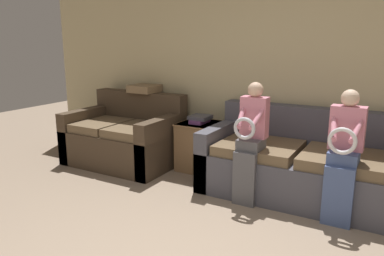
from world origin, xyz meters
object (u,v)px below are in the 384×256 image
Objects in this scene: side_shelf at (199,145)px; book_stack at (200,119)px; throw_pillow at (145,89)px; couch_main at (303,166)px; couch_side at (125,139)px; child_left_seated at (251,138)px; child_right_seated at (344,152)px.

side_shelf is 0.35m from book_stack.
side_shelf is 1.14m from throw_pillow.
book_stack reaches higher than side_shelf.
couch_main is 1.45× the size of couch_side.
child_left_seated is 1.11m from book_stack.
child_right_seated is 3.36× the size of throw_pillow.
child_right_seated reaches higher than side_shelf.
couch_main is at bearing -6.91° from throw_pillow.
side_shelf is at bearing 171.86° from couch_main.
book_stack is at bearing 41.99° from side_shelf.
couch_side is at bearing -103.94° from throw_pillow.
throw_pillow is at bearing 159.21° from child_left_seated.
throw_pillow is at bearing 76.06° from couch_side.
child_right_seated reaches higher than couch_main.
child_left_seated is (1.93, -0.35, 0.34)m from couch_side.
couch_side is 2.86m from child_right_seated.
throw_pillow reaches higher than book_stack.
child_left_seated is 0.89m from child_right_seated.
couch_main is 5.77× the size of throw_pillow.
side_shelf is (-0.93, 0.62, -0.36)m from child_left_seated.
book_stack is at bearing -4.66° from throw_pillow.
child_right_seated reaches higher than throw_pillow.
side_shelf is 2.14× the size of book_stack.
book_stack is at bearing 15.24° from couch_side.
couch_side is 1.04m from side_shelf.
child_right_seated is at bearing -43.59° from couch_main.
couch_side reaches higher than side_shelf.
couch_side is at bearing -164.98° from side_shelf.
couch_side is 1.17× the size of child_left_seated.
child_left_seated is 1.99m from throw_pillow.
throw_pillow is at bearing 173.09° from couch_main.
child_left_seated is at bearing -20.79° from throw_pillow.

